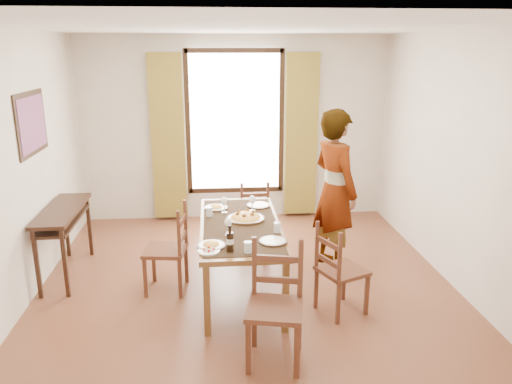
{
  "coord_description": "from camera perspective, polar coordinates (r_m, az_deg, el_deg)",
  "views": [
    {
      "loc": [
        -0.36,
        -4.83,
        2.54
      ],
      "look_at": [
        0.12,
        0.37,
        1.0
      ],
      "focal_mm": 35.0,
      "sensor_mm": 36.0,
      "label": 1
    }
  ],
  "objects": [
    {
      "name": "ground",
      "position": [
        5.47,
        -0.91,
        -11.24
      ],
      "size": [
        5.0,
        5.0,
        0.0
      ],
      "primitive_type": "plane",
      "color": "#482216",
      "rests_on": "ground"
    },
    {
      "name": "room_shell",
      "position": [
        5.07,
        -1.15,
        5.08
      ],
      "size": [
        4.6,
        5.1,
        2.74
      ],
      "color": "silver",
      "rests_on": "ground"
    },
    {
      "name": "console_table",
      "position": [
        5.98,
        -21.22,
        -2.81
      ],
      "size": [
        0.38,
        1.2,
        0.8
      ],
      "color": "black",
      "rests_on": "ground"
    },
    {
      "name": "dining_table",
      "position": [
        5.23,
        -1.8,
        -4.34
      ],
      "size": [
        0.83,
        1.84,
        0.76
      ],
      "color": "brown",
      "rests_on": "ground"
    },
    {
      "name": "chair_west",
      "position": [
        5.4,
        -9.95,
        -6.67
      ],
      "size": [
        0.48,
        0.48,
        0.96
      ],
      "rotation": [
        0.0,
        0.0,
        -1.71
      ],
      "color": "brown",
      "rests_on": "ground"
    },
    {
      "name": "chair_north",
      "position": [
        6.53,
        -0.3,
        -2.61
      ],
      "size": [
        0.41,
        0.41,
        0.88
      ],
      "rotation": [
        0.0,
        0.0,
        3.2
      ],
      "color": "brown",
      "rests_on": "ground"
    },
    {
      "name": "chair_south",
      "position": [
        4.19,
        2.2,
        -13.09
      ],
      "size": [
        0.54,
        0.54,
        1.02
      ],
      "rotation": [
        0.0,
        0.0,
        -0.21
      ],
      "color": "brown",
      "rests_on": "ground"
    },
    {
      "name": "chair_east",
      "position": [
        4.95,
        9.5,
        -9.02
      ],
      "size": [
        0.54,
        0.54,
        0.92
      ],
      "rotation": [
        0.0,
        0.0,
        1.99
      ],
      "color": "brown",
      "rests_on": "ground"
    },
    {
      "name": "man",
      "position": [
        5.79,
        9.0,
        0.16
      ],
      "size": [
        1.0,
        0.93,
        1.88
      ],
      "primitive_type": "imported",
      "rotation": [
        0.0,
        0.0,
        1.96
      ],
      "color": "#93949C",
      "rests_on": "ground"
    },
    {
      "name": "plate_sw",
      "position": [
        4.64,
        -5.15,
        -5.91
      ],
      "size": [
        0.27,
        0.27,
        0.05
      ],
      "primitive_type": null,
      "color": "silver",
      "rests_on": "dining_table"
    },
    {
      "name": "plate_se",
      "position": [
        4.72,
        1.99,
        -5.44
      ],
      "size": [
        0.27,
        0.27,
        0.05
      ],
      "primitive_type": null,
      "color": "silver",
      "rests_on": "dining_table"
    },
    {
      "name": "plate_nw",
      "position": [
        5.68,
        -4.62,
        -1.65
      ],
      "size": [
        0.27,
        0.27,
        0.05
      ],
      "primitive_type": null,
      "color": "silver",
      "rests_on": "dining_table"
    },
    {
      "name": "plate_ne",
      "position": [
        5.75,
        0.27,
        -1.37
      ],
      "size": [
        0.27,
        0.27,
        0.05
      ],
      "primitive_type": null,
      "color": "silver",
      "rests_on": "dining_table"
    },
    {
      "name": "pasta_platter",
      "position": [
        5.3,
        -1.2,
        -2.68
      ],
      "size": [
        0.4,
        0.4,
        0.1
      ],
      "primitive_type": null,
      "color": "orange",
      "rests_on": "dining_table"
    },
    {
      "name": "caprese_plate",
      "position": [
        4.52,
        -5.42,
        -6.59
      ],
      "size": [
        0.2,
        0.2,
        0.04
      ],
      "primitive_type": null,
      "color": "silver",
      "rests_on": "dining_table"
    },
    {
      "name": "wine_glass_a",
      "position": [
        4.86,
        -3.19,
        -3.96
      ],
      "size": [
        0.08,
        0.08,
        0.18
      ],
      "primitive_type": null,
      "color": "white",
      "rests_on": "dining_table"
    },
    {
      "name": "wine_glass_b",
      "position": [
        5.56,
        -0.43,
        -1.28
      ],
      "size": [
        0.08,
        0.08,
        0.18
      ],
      "primitive_type": null,
      "color": "white",
      "rests_on": "dining_table"
    },
    {
      "name": "wine_glass_c",
      "position": [
        5.52,
        -3.66,
        -1.47
      ],
      "size": [
        0.08,
        0.08,
        0.18
      ],
      "primitive_type": null,
      "color": "white",
      "rests_on": "dining_table"
    },
    {
      "name": "tumbler_a",
      "position": [
        4.96,
        2.45,
        -4.05
      ],
      "size": [
        0.07,
        0.07,
        0.1
      ],
      "primitive_type": "cylinder",
      "color": "silver",
      "rests_on": "dining_table"
    },
    {
      "name": "tumbler_b",
      "position": [
        5.44,
        -5.36,
        -2.25
      ],
      "size": [
        0.07,
        0.07,
        0.1
      ],
      "primitive_type": "cylinder",
      "color": "silver",
      "rests_on": "dining_table"
    },
    {
      "name": "tumbler_c",
      "position": [
        4.48,
        -0.94,
        -6.32
      ],
      "size": [
        0.07,
        0.07,
        0.1
      ],
      "primitive_type": "cylinder",
      "color": "silver",
      "rests_on": "dining_table"
    },
    {
      "name": "wine_bottle",
      "position": [
        4.48,
        -3.0,
        -5.33
      ],
      "size": [
        0.07,
        0.07,
        0.25
      ],
      "primitive_type": null,
      "color": "black",
      "rests_on": "dining_table"
    }
  ]
}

